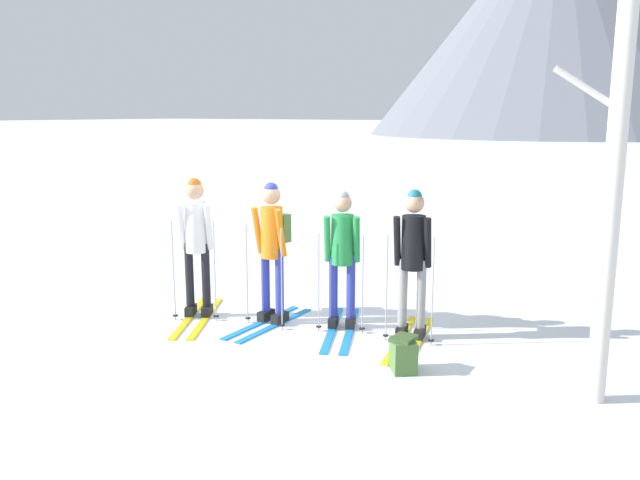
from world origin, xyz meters
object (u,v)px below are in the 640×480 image
object	(u,v)px
skier_in_orange	(272,244)
backpack_on_snow_front	(403,354)
birch_tree_tall	(619,109)
skier_in_white	(196,238)
skier_in_black	(413,255)
skier_in_green	(342,252)

from	to	relation	value
skier_in_orange	backpack_on_snow_front	bearing A→B (deg)	-15.46
birch_tree_tall	skier_in_white	bearing A→B (deg)	-179.43
skier_in_orange	skier_in_black	bearing A→B (deg)	13.11
backpack_on_snow_front	birch_tree_tall	bearing A→B (deg)	9.82
skier_in_green	birch_tree_tall	xyz separation A→B (m)	(3.10, -0.56, 1.73)
skier_in_white	skier_in_green	distance (m)	1.96
skier_in_white	backpack_on_snow_front	bearing A→B (deg)	-4.92
skier_in_black	skier_in_orange	bearing A→B (deg)	-166.89
birch_tree_tall	backpack_on_snow_front	bearing A→B (deg)	-170.18
skier_in_white	birch_tree_tall	world-z (taller)	birch_tree_tall
skier_in_orange	backpack_on_snow_front	world-z (taller)	skier_in_orange
skier_in_white	skier_in_orange	distance (m)	1.05
backpack_on_snow_front	skier_in_black	bearing A→B (deg)	109.97
skier_in_white	skier_in_orange	size ratio (longest dim) A/B	1.02
skier_in_white	birch_tree_tall	xyz separation A→B (m)	(4.96, 0.05, 1.65)
skier_in_orange	skier_in_black	xyz separation A→B (m)	(1.76, 0.41, -0.02)
skier_in_green	backpack_on_snow_front	xyz separation A→B (m)	(1.26, -0.88, -0.79)
skier_in_black	backpack_on_snow_front	world-z (taller)	skier_in_black
skier_in_orange	skier_in_green	bearing A→B (deg)	18.88
birch_tree_tall	backpack_on_snow_front	xyz separation A→B (m)	(-1.84, -0.32, -2.52)
skier_in_orange	backpack_on_snow_front	size ratio (longest dim) A/B	4.56
skier_in_orange	birch_tree_tall	world-z (taller)	birch_tree_tall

